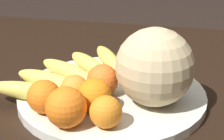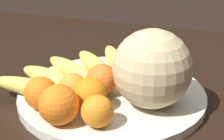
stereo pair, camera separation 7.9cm
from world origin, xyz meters
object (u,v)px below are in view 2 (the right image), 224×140
Objects in this scene: orange_top_small at (73,87)px; produce_tag at (60,104)px; banana_bunch at (75,72)px; orange_back_left at (41,93)px; orange_front_left at (97,111)px; orange_mid_center at (103,80)px; orange_back_right at (59,105)px; orange_front_right at (90,94)px; melon at (152,69)px; fruit_bowl at (112,94)px; kitchen_table at (109,128)px.

orange_top_small is 0.04m from produce_tag.
orange_back_left reaches higher than banana_bunch.
orange_front_left is 0.89× the size of orange_mid_center.
orange_top_small reaches higher than banana_bunch.
banana_bunch is at bearing -74.94° from orange_back_right.
orange_front_right is at bearing 152.29° from orange_top_small.
melon is at bearing -157.84° from orange_back_left.
orange_front_right is at bearing 80.11° from fruit_bowl.
orange_top_small is at bearing -81.93° from orange_back_right.
kitchen_table is 0.11m from fruit_bowl.
fruit_bowl is at bearing -136.05° from orange_top_small.
fruit_bowl is at bearing -164.62° from banana_bunch.
fruit_bowl is 0.12m from produce_tag.
orange_back_left is at bearing 22.16° from melon.
orange_back_right reaches higher than orange_mid_center.
orange_mid_center is 0.10m from produce_tag.
melon reaches higher than fruit_bowl.
orange_back_left is at bearing 117.74° from banana_bunch.
orange_front_right reaches higher than banana_bunch.
fruit_bowl is at bearing 121.14° from kitchen_table.
melon is 0.12m from orange_mid_center.
orange_top_small is 0.75× the size of produce_tag.
melon is 2.38× the size of orange_back_left.
produce_tag is at bearing -64.58° from orange_back_right.
fruit_bowl is at bearing -82.41° from orange_front_left.
orange_mid_center is 0.07m from orange_top_small.
kitchen_table is 18.83× the size of orange_back_right.
melon is at bearing 176.75° from produce_tag.
orange_back_right is (0.14, 0.12, -0.04)m from melon.
orange_top_small is (0.05, 0.04, -0.00)m from orange_mid_center.
melon is at bearing 173.63° from orange_mid_center.
produce_tag is (0.07, 0.07, -0.03)m from orange_mid_center.
fruit_bowl is 5.36× the size of orange_back_right.
kitchen_table is at bearing -118.46° from orange_top_small.
melon reaches higher than orange_front_left.
orange_front_right is (0.02, 0.09, 0.04)m from fruit_bowl.
orange_front_right is (-0.08, 0.12, 0.01)m from banana_bunch.
orange_front_right is 0.99× the size of orange_mid_center.
fruit_bowl is 0.15m from orange_front_left.
orange_back_right is (0.04, 0.06, 0.00)m from orange_front_right.
orange_top_small is at bearing 142.94° from banana_bunch.
orange_mid_center reaches higher than produce_tag.
orange_mid_center is 1.15× the size of orange_top_small.
orange_top_small is at bearing 40.71° from orange_mid_center.
melon is 0.14m from orange_front_left.
banana_bunch is 4.01× the size of produce_tag.
orange_front_left is at bearing 55.77° from melon.
banana_bunch is at bearing -93.61° from orange_back_left.
orange_back_right is 1.30× the size of orange_top_small.
orange_top_small is at bearing -43.24° from orange_front_left.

